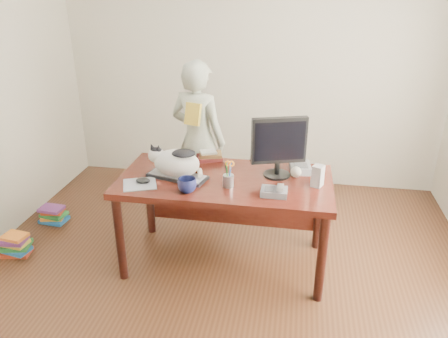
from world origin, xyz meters
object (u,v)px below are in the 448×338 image
(mouse, at_px, (143,180))
(baseball, at_px, (296,172))
(calculator, at_px, (300,167))
(person, at_px, (198,140))
(keyboard, at_px, (177,176))
(cat, at_px, (175,162))
(coffee_mug, at_px, (187,185))
(desk, at_px, (227,191))
(book_pile_b, at_px, (53,214))
(book_stack, at_px, (210,156))
(pen_cup, at_px, (228,179))
(speaker, at_px, (318,176))
(monitor, at_px, (279,144))
(book_pile_a, at_px, (15,245))
(phone, at_px, (275,191))

(mouse, height_order, baseball, baseball)
(calculator, height_order, person, person)
(keyboard, relative_size, cat, 1.08)
(coffee_mug, bearing_deg, baseball, 27.18)
(desk, relative_size, keyboard, 3.29)
(cat, distance_m, person, 0.85)
(mouse, height_order, book_pile_b, mouse)
(desk, xyz_separation_m, mouse, (-0.58, -0.27, 0.17))
(keyboard, relative_size, book_pile_b, 1.88)
(book_stack, relative_size, calculator, 1.07)
(person, bearing_deg, pen_cup, 132.71)
(cat, bearing_deg, speaker, 16.74)
(monitor, bearing_deg, pen_cup, -163.93)
(monitor, height_order, pen_cup, monitor)
(keyboard, height_order, monitor, monitor)
(keyboard, distance_m, book_pile_a, 1.55)
(baseball, bearing_deg, mouse, -164.42)
(monitor, xyz_separation_m, coffee_mug, (-0.61, -0.37, -0.21))
(baseball, height_order, book_stack, baseball)
(keyboard, bearing_deg, calculator, 32.45)
(desk, distance_m, calculator, 0.60)
(speaker, height_order, person, person)
(book_pile_b, bearing_deg, phone, -14.81)
(calculator, relative_size, person, 0.15)
(coffee_mug, relative_size, person, 0.09)
(desk, relative_size, book_pile_b, 6.20)
(cat, xyz_separation_m, calculator, (0.93, 0.29, -0.10))
(baseball, bearing_deg, keyboard, -169.36)
(monitor, relative_size, mouse, 3.74)
(pen_cup, relative_size, mouse, 1.61)
(desk, height_order, pen_cup, pen_cup)
(monitor, distance_m, baseball, 0.26)
(coffee_mug, bearing_deg, cat, 123.61)
(coffee_mug, xyz_separation_m, person, (-0.17, 1.06, -0.06))
(monitor, bearing_deg, book_stack, 138.88)
(person, bearing_deg, calculator, 167.01)
(cat, relative_size, monitor, 0.96)
(pen_cup, distance_m, book_stack, 0.53)
(mouse, bearing_deg, pen_cup, -16.30)
(desk, height_order, mouse, mouse)
(keyboard, xyz_separation_m, book_stack, (0.17, 0.39, 0.02))
(coffee_mug, xyz_separation_m, book_pile_b, (-1.49, 0.62, -0.73))
(speaker, xyz_separation_m, book_pile_a, (-2.43, -0.19, -0.74))
(keyboard, relative_size, book_pile_a, 1.80)
(coffee_mug, height_order, person, person)
(monitor, bearing_deg, speaker, -39.39)
(keyboard, height_order, book_stack, book_stack)
(book_stack, bearing_deg, speaker, -39.65)
(pen_cup, relative_size, book_pile_b, 0.78)
(keyboard, xyz_separation_m, coffee_mug, (0.13, -0.22, 0.04))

